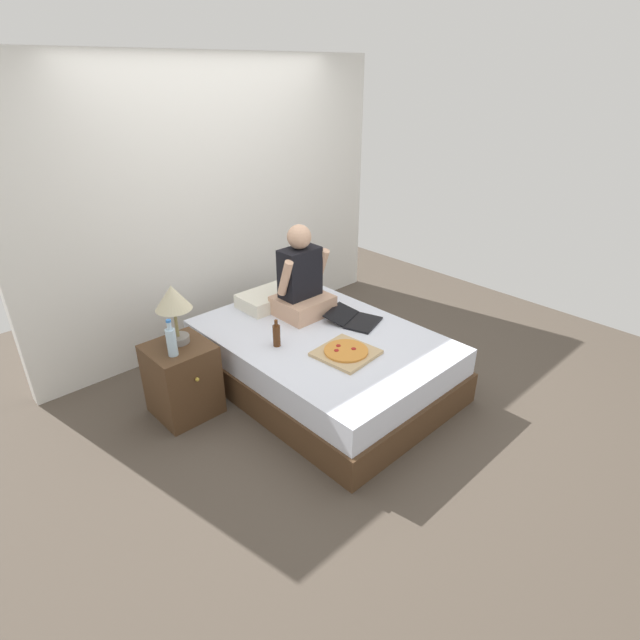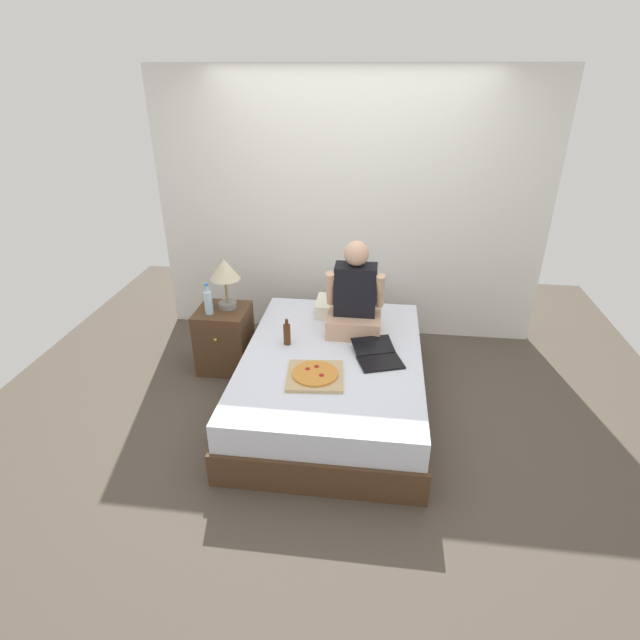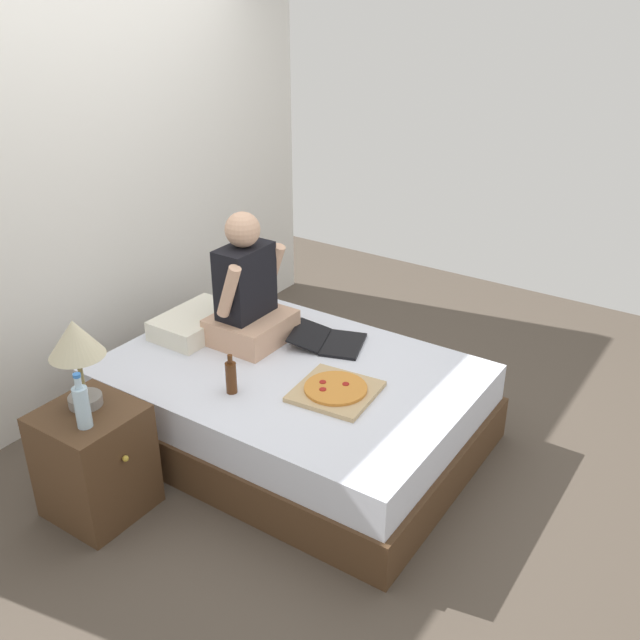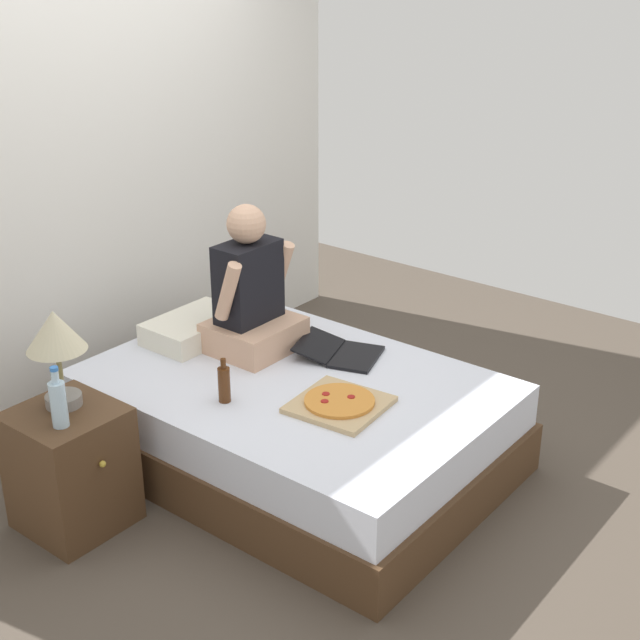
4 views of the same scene
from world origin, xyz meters
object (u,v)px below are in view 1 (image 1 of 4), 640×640
object	(u,v)px
bed	(322,360)
person_seated	(301,282)
laptop	(356,320)
nightstand_left	(182,379)
water_bottle	(171,341)
beer_bottle_on_bed	(277,335)
lamp_on_left_nightstand	(173,302)
pizza_box	(346,352)

from	to	relation	value
bed	person_seated	distance (m)	0.68
person_seated	laptop	distance (m)	0.56
nightstand_left	person_seated	xyz separation A→B (m)	(1.16, -0.05, 0.47)
nightstand_left	water_bottle	distance (m)	0.42
water_bottle	laptop	xyz separation A→B (m)	(1.45, -0.40, -0.20)
beer_bottle_on_bed	water_bottle	bearing A→B (deg)	160.66
bed	nightstand_left	xyz separation A→B (m)	(-1.02, 0.45, 0.06)
lamp_on_left_nightstand	person_seated	world-z (taller)	person_seated
laptop	beer_bottle_on_bed	xyz separation A→B (m)	(-0.73, 0.15, 0.07)
bed	pizza_box	xyz separation A→B (m)	(-0.09, -0.35, 0.26)
nightstand_left	water_bottle	world-z (taller)	water_bottle
bed	beer_bottle_on_bed	world-z (taller)	beer_bottle_on_bed
bed	laptop	world-z (taller)	laptop
lamp_on_left_nightstand	water_bottle	distance (m)	0.28
water_bottle	pizza_box	size ratio (longest dim) A/B	0.63
nightstand_left	beer_bottle_on_bed	world-z (taller)	beer_bottle_on_bed
nightstand_left	pizza_box	size ratio (longest dim) A/B	1.32
lamp_on_left_nightstand	pizza_box	world-z (taller)	lamp_on_left_nightstand
lamp_on_left_nightstand	beer_bottle_on_bed	world-z (taller)	lamp_on_left_nightstand
person_seated	pizza_box	world-z (taller)	person_seated
nightstand_left	laptop	bearing A→B (deg)	-19.62
beer_bottle_on_bed	pizza_box	bearing A→B (deg)	-57.68
water_bottle	laptop	size ratio (longest dim) A/B	0.56
pizza_box	person_seated	bearing A→B (deg)	73.07
bed	laptop	size ratio (longest dim) A/B	4.09
lamp_on_left_nightstand	beer_bottle_on_bed	size ratio (longest dim) A/B	2.05
pizza_box	laptop	bearing A→B (deg)	35.07
nightstand_left	lamp_on_left_nightstand	bearing A→B (deg)	51.37
bed	laptop	bearing A→B (deg)	-6.20
water_bottle	person_seated	bearing A→B (deg)	2.06
bed	laptop	distance (m)	0.44
person_seated	beer_bottle_on_bed	world-z (taller)	person_seated
laptop	beer_bottle_on_bed	world-z (taller)	beer_bottle_on_bed
person_seated	laptop	xyz separation A→B (m)	(0.21, -0.44, -0.27)
nightstand_left	water_bottle	xyz separation A→B (m)	(-0.08, -0.09, 0.40)
lamp_on_left_nightstand	beer_bottle_on_bed	bearing A→B (deg)	-33.18
lamp_on_left_nightstand	nightstand_left	bearing A→B (deg)	-128.63
bed	lamp_on_left_nightstand	world-z (taller)	lamp_on_left_nightstand
person_seated	beer_bottle_on_bed	distance (m)	0.63
laptop	person_seated	bearing A→B (deg)	115.58
bed	water_bottle	world-z (taller)	water_bottle
nightstand_left	beer_bottle_on_bed	bearing A→B (deg)	-28.15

